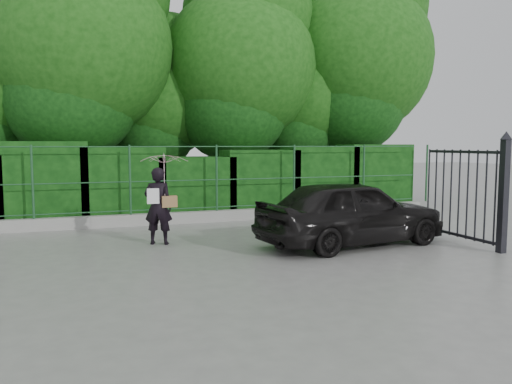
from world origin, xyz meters
name	(u,v)px	position (x,y,z in m)	size (l,w,h in m)	color
ground	(258,257)	(0.00, 0.00, 0.00)	(80.00, 80.00, 0.00)	gray
kerb	(203,217)	(0.00, 4.50, 0.15)	(14.00, 0.25, 0.30)	#9E9E99
fence	(210,178)	(0.22, 4.50, 1.20)	(14.13, 0.06, 1.80)	#204F2B
hedge	(196,183)	(0.06, 5.50, 1.00)	(14.20, 1.20, 2.19)	black
trees	(212,69)	(1.14, 7.74, 4.62)	(17.10, 6.15, 8.08)	black
gate	(485,190)	(4.60, -0.72, 1.19)	(0.22, 2.33, 2.36)	black
woman	(163,184)	(-1.46, 1.91, 1.28)	(1.01, 1.03, 1.93)	black
car	(351,212)	(2.23, 0.45, 0.70)	(1.65, 4.11, 1.40)	black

